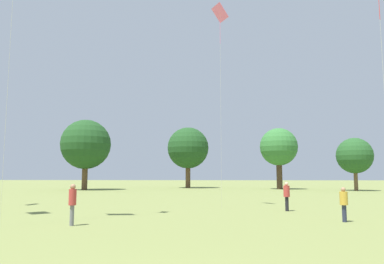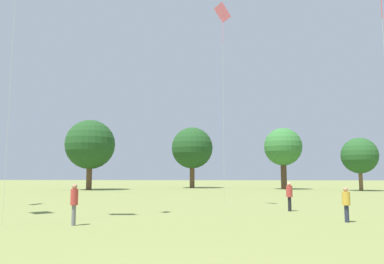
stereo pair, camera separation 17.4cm
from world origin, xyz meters
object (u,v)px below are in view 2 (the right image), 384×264
Objects in this scene: person_standing_2 at (74,200)px; distant_tree_1 at (360,156)px; distant_tree_2 at (192,148)px; person_standing_3 at (346,202)px; distant_tree_3 at (90,145)px; person_standing_4 at (289,194)px; distant_tree_0 at (283,147)px; kite_1 at (222,18)px.

distant_tree_1 is (25.68, 37.61, 3.77)m from person_standing_2.
distant_tree_1 is 0.72× the size of distant_tree_2.
person_standing_3 is at bearing -110.66° from distant_tree_1.
distant_tree_3 is (-14.52, -9.31, -0.07)m from distant_tree_2.
person_standing_4 reaches higher than person_standing_3.
person_standing_3 is at bearing -54.77° from distant_tree_3.
kite_1 is at bearing -105.78° from distant_tree_0.
person_standing_2 is 0.18× the size of distant_tree_2.
person_standing_2 is 1.12× the size of person_standing_3.
distant_tree_1 is at bearing -26.83° from distant_tree_0.
distant_tree_2 is at bearing 23.65° from kite_1.
person_standing_3 is 0.16× the size of distant_tree_2.
kite_1 is 35.09m from distant_tree_0.
distant_tree_2 is at bearing 166.26° from person_standing_3.
person_standing_3 is 15.41m from kite_1.
distant_tree_2 is (-10.79, 45.15, 5.78)m from person_standing_3.
person_standing_3 is 0.11× the size of kite_1.
person_standing_4 is 0.17× the size of distant_tree_3.
person_standing_2 is 40.49m from distant_tree_3.
person_standing_2 is 16.77m from kite_1.
distant_tree_3 is (-19.66, 28.54, -6.63)m from kite_1.
person_standing_2 reaches higher than person_standing_3.
person_standing_3 is 0.22× the size of distant_tree_1.
distant_tree_2 is (1.49, 47.24, 5.65)m from person_standing_2.
distant_tree_1 is 26.10m from distant_tree_2.
distant_tree_1 is (13.39, 35.52, 3.91)m from person_standing_3.
distant_tree_0 is (9.36, 33.12, -6.84)m from kite_1.
distant_tree_1 reaches higher than person_standing_2.
distant_tree_3 is at bearing 179.52° from distant_tree_1.
kite_1 reaches higher than distant_tree_1.
person_standing_2 is 12.46m from person_standing_3.
distant_tree_0 reaches higher than person_standing_4.
kite_1 is (-3.95, 2.09, 12.25)m from person_standing_4.
kite_1 reaches higher than distant_tree_2.
kite_1 is 38.76m from distant_tree_2.
person_standing_4 is 36.03m from distant_tree_0.
kite_1 is 1.50× the size of distant_tree_0.
kite_1 is at bearing 19.57° from person_standing_4.
person_standing_4 is 0.19× the size of distant_tree_0.
distant_tree_0 reaches higher than person_standing_2.
kite_1 is 1.38× the size of distant_tree_2.
person_standing_2 is 0.17× the size of distant_tree_3.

